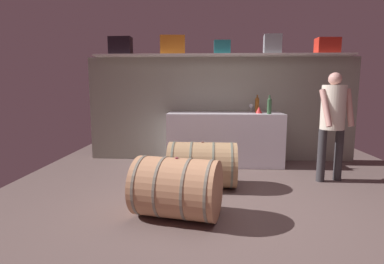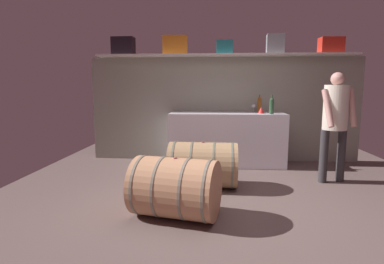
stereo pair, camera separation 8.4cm
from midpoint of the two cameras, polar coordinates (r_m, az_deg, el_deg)
name	(u,v)px [view 2 (the right image)]	position (r m, az deg, el deg)	size (l,w,h in m)	color
ground_plane	(227,195)	(4.04, 7.15, -11.58)	(6.15, 8.35, 0.02)	brown
back_wall_panel	(223,109)	(5.75, 6.29, 4.23)	(4.95, 0.10, 1.91)	gray
high_shelf_board	(224,55)	(5.61, 6.52, 14.08)	(4.55, 0.40, 0.03)	silver
toolcase_black	(123,46)	(5.85, -12.31, 15.42)	(0.40, 0.22, 0.32)	black
toolcase_orange	(175,45)	(5.67, -2.75, 15.91)	(0.44, 0.18, 0.33)	orange
toolcase_teal	(225,47)	(5.63, 6.55, 15.46)	(0.29, 0.20, 0.24)	teal
toolcase_grey	(275,44)	(5.74, 15.72, 15.54)	(0.30, 0.25, 0.33)	gray
toolcase_red	(331,45)	(5.99, 24.94, 14.47)	(0.39, 0.23, 0.27)	red
work_cabinet	(227,139)	(5.43, 6.93, -1.29)	(1.99, 0.65, 0.92)	white
wine_bottle_amber	(259,104)	(5.53, 12.94, 5.04)	(0.07, 0.07, 0.31)	brown
wine_bottle_green	(272,106)	(5.26, 15.12, 4.80)	(0.07, 0.07, 0.31)	#2F5134
wine_glass	(254,106)	(5.62, 11.88, 4.72)	(0.08, 0.08, 0.15)	white
red_funnel	(261,110)	(5.38, 13.26, 4.03)	(0.11, 0.11, 0.11)	red
wine_barrel_near	(176,188)	(3.25, -2.35, -10.37)	(0.99, 0.81, 0.65)	tan
wine_barrel_far	(203,165)	(4.20, 2.66, -6.13)	(0.94, 0.65, 0.63)	tan
winemaker_pouring	(335,116)	(4.78, 25.70, 2.75)	(0.51, 0.45, 1.57)	#333033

